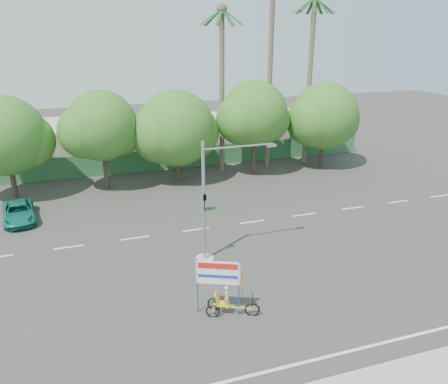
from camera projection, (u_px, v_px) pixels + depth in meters
name	position (u px, v px, depth m)	size (l,w,h in m)	color
ground	(273.00, 289.00, 22.34)	(120.00, 120.00, 0.00)	#33302D
fence	(180.00, 158.00, 41.12)	(38.00, 0.08, 2.00)	#336B3D
building_left	(68.00, 145.00, 41.89)	(12.00, 8.00, 4.00)	#BDAC96
building_right	(243.00, 133.00, 47.14)	(14.00, 8.00, 3.60)	#BDAC96
tree_far_left	(5.00, 138.00, 32.63)	(7.14, 6.00, 7.96)	#473828
tree_left	(101.00, 128.00, 34.54)	(6.66, 5.60, 8.07)	#473828
tree_center	(176.00, 130.00, 36.47)	(7.62, 6.40, 7.85)	#473828
tree_right	(254.00, 116.00, 38.22)	(6.90, 5.80, 8.36)	#473828
tree_far_right	(324.00, 118.00, 40.44)	(7.38, 6.20, 7.94)	#473828
palm_tall	(271.00, 53.00, 38.29)	(3.73, 3.79, 17.45)	#70604C
palm_mid	(311.00, 64.00, 39.82)	(3.73, 3.79, 15.45)	#70604C
palm_short	(222.00, 73.00, 37.56)	(3.73, 3.79, 14.45)	#70604C
traffic_signal	(209.00, 213.00, 24.22)	(4.72, 1.10, 7.00)	gray
trike_billboard	(224.00, 292.00, 20.02)	(2.73, 1.40, 2.90)	black
pickup_truck	(19.00, 212.00, 30.06)	(2.02, 4.39, 1.22)	#0F6C5F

